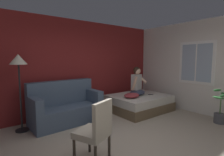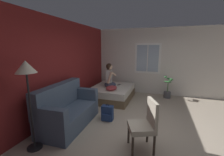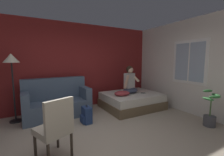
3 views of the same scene
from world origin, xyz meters
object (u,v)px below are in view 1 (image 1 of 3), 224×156
(bed, at_px, (139,103))
(backpack, at_px, (102,119))
(floor_lamp, at_px, (19,67))
(person_seated, at_px, (137,83))
(cell_phone, at_px, (151,94))
(throw_pillow, at_px, (132,95))
(potted_plant, at_px, (220,111))
(couch, at_px, (65,107))
(side_chair, at_px, (96,129))

(bed, relative_size, backpack, 3.86)
(bed, xyz_separation_m, floor_lamp, (-3.21, 0.49, 1.19))
(person_seated, bearing_deg, cell_phone, -36.68)
(throw_pillow, xyz_separation_m, potted_plant, (1.24, -1.87, -0.25))
(bed, relative_size, cell_phone, 12.28)
(throw_pillow, bearing_deg, couch, 162.87)
(side_chair, distance_m, backpack, 1.42)
(couch, bearing_deg, person_seated, -8.37)
(backpack, bearing_deg, cell_phone, 7.58)
(potted_plant, bearing_deg, floor_lamp, 148.11)
(bed, height_order, potted_plant, potted_plant)
(couch, height_order, cell_phone, couch)
(potted_plant, bearing_deg, couch, 141.32)
(couch, xyz_separation_m, potted_plant, (3.02, -2.41, -0.09))
(side_chair, xyz_separation_m, backpack, (0.86, 1.08, -0.34))
(backpack, distance_m, cell_phone, 2.06)
(side_chair, relative_size, person_seated, 1.12)
(cell_phone, bearing_deg, throw_pillow, -65.84)
(bed, distance_m, potted_plant, 2.15)
(bed, xyz_separation_m, cell_phone, (0.34, -0.17, 0.25))
(couch, height_order, floor_lamp, floor_lamp)
(person_seated, relative_size, throw_pillow, 1.82)
(couch, bearing_deg, bed, -10.53)
(couch, relative_size, floor_lamp, 1.02)
(bed, height_order, throw_pillow, throw_pillow)
(couch, relative_size, person_seated, 1.98)
(backpack, bearing_deg, potted_plant, -32.26)
(floor_lamp, bearing_deg, backpack, -31.28)
(person_seated, bearing_deg, side_chair, -147.65)
(backpack, xyz_separation_m, throw_pillow, (1.23, 0.31, 0.36))
(person_seated, xyz_separation_m, cell_phone, (0.35, -0.26, -0.35))
(couch, relative_size, throw_pillow, 3.61)
(person_seated, height_order, throw_pillow, person_seated)
(backpack, height_order, floor_lamp, floor_lamp)
(bed, xyz_separation_m, person_seated, (-0.01, 0.09, 0.60))
(bed, bearing_deg, backpack, -165.30)
(bed, distance_m, cell_phone, 0.46)
(side_chair, relative_size, backpack, 2.14)
(backpack, relative_size, potted_plant, 0.54)
(couch, xyz_separation_m, floor_lamp, (-0.99, 0.08, 1.04))
(side_chair, bearing_deg, cell_phone, 25.04)
(bed, distance_m, throw_pillow, 0.56)
(bed, height_order, person_seated, person_seated)
(floor_lamp, xyz_separation_m, potted_plant, (4.01, -2.49, -1.13))
(couch, xyz_separation_m, backpack, (0.54, -0.85, -0.20))
(side_chair, distance_m, cell_phone, 3.18)
(side_chair, height_order, cell_phone, side_chair)
(person_seated, height_order, cell_phone, person_seated)
(side_chair, relative_size, cell_phone, 6.81)
(bed, bearing_deg, potted_plant, -68.37)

